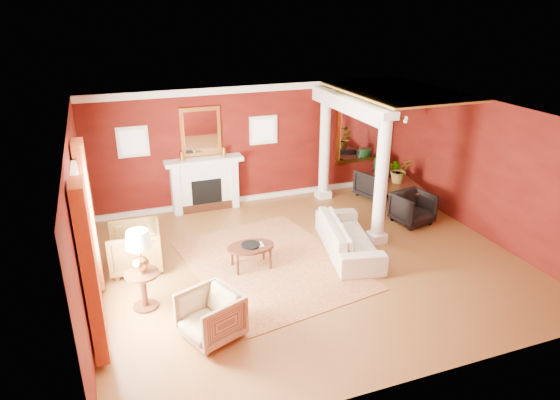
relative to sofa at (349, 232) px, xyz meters
name	(u,v)px	position (x,y,z in m)	size (l,w,h in m)	color
ground	(308,262)	(-0.92, -0.11, -0.45)	(8.00, 8.00, 0.00)	brown
room_shell	(311,164)	(-0.92, -0.11, 1.57)	(8.04, 7.04, 2.92)	#5F150D
fireplace	(205,184)	(-2.22, 3.21, 0.20)	(1.85, 0.42, 1.29)	white
overmantel_mirror	(201,132)	(-2.22, 3.34, 1.45)	(0.95, 0.07, 1.15)	gold
flank_window_left	(133,142)	(-3.77, 3.35, 1.35)	(0.70, 0.07, 0.70)	white
flank_window_right	(263,130)	(-0.67, 3.35, 1.35)	(0.70, 0.07, 0.70)	white
left_window	(88,241)	(-4.82, -0.71, 0.98)	(0.21, 2.55, 2.60)	white
column_front	(382,178)	(0.78, 0.19, 0.98)	(0.36, 0.36, 2.80)	white
column_back	(325,144)	(0.78, 2.89, 0.98)	(0.36, 0.36, 2.80)	white
header_beam	(348,104)	(0.78, 1.79, 2.17)	(0.30, 3.20, 0.32)	white
amber_ceiling	(397,91)	(1.93, 1.64, 2.42)	(2.30, 3.40, 0.04)	gold
dining_mirror	(359,131)	(1.98, 3.34, 1.10)	(1.30, 0.07, 1.70)	gold
chandelier	(396,118)	(1.98, 1.69, 1.80)	(0.60, 0.62, 0.75)	#B07437
crown_trim	(253,89)	(-0.92, 3.35, 2.37)	(8.00, 0.08, 0.16)	white
base_trim	(255,197)	(-0.92, 3.35, -0.39)	(8.00, 0.08, 0.12)	white
rug	(270,264)	(-1.67, 0.06, -0.44)	(2.80, 3.73, 0.01)	maroon
sofa	(349,232)	(0.00, 0.00, 0.00)	(2.28, 0.67, 0.89)	beige
armchair_leopard	(134,246)	(-4.11, 0.79, 0.04)	(0.94, 0.88, 0.97)	black
armchair_stripe	(210,314)	(-3.24, -1.75, -0.03)	(0.80, 0.75, 0.83)	#CCB288
coffee_table	(251,248)	(-2.04, 0.06, -0.03)	(0.92, 0.92, 0.46)	#33180E
coffee_book	(255,241)	(-1.97, 0.04, 0.13)	(0.16, 0.02, 0.22)	#33180E
side_table	(140,258)	(-4.09, -0.59, 0.49)	(0.56, 0.56, 1.41)	#33180E
dining_table	(396,187)	(2.26, 1.81, 0.03)	(1.71, 0.60, 0.95)	#33180E
dining_chair_near	(413,207)	(2.02, 0.74, -0.05)	(0.78, 0.73, 0.80)	black
dining_chair_far	(375,182)	(2.04, 2.49, -0.04)	(0.79, 0.74, 0.81)	black
green_urn	(380,177)	(2.43, 2.89, -0.08)	(0.38, 0.38, 0.92)	#14411D
potted_plant	(400,159)	(2.29, 1.81, 0.76)	(0.58, 0.64, 0.50)	#26591E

